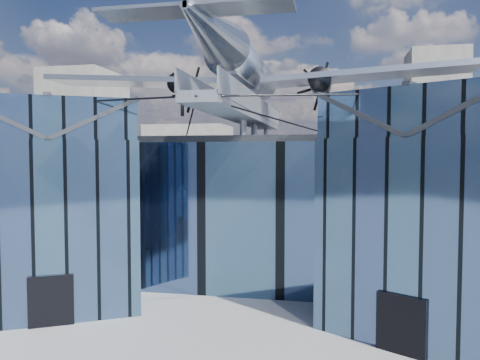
# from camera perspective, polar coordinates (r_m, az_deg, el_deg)

# --- Properties ---
(ground_plane) EXTENTS (120.00, 120.00, 0.00)m
(ground_plane) POSITION_cam_1_polar(r_m,az_deg,el_deg) (27.50, -0.85, -15.38)
(ground_plane) COLOR gray
(museum) EXTENTS (32.88, 24.50, 17.60)m
(museum) POSITION_cam_1_polar(r_m,az_deg,el_deg) (31.96, 1.35, -2.63)
(museum) COLOR #3F5C81
(museum) RESTS_ON ground
(bg_towers) EXTENTS (77.00, 24.50, 26.00)m
(bg_towers) POSITION_cam_1_polar(r_m,az_deg,el_deg) (76.11, 8.34, 3.97)
(bg_towers) COLOR gray
(bg_towers) RESTS_ON ground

